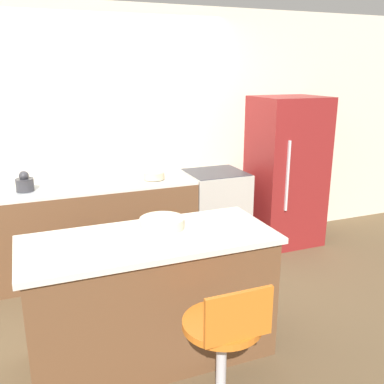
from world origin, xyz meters
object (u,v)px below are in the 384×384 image
object	(u,v)px
refrigerator	(286,172)
stool_chair	(224,351)
oven_range	(215,212)
kettle	(25,183)
mixing_bowl	(154,175)

from	to	relation	value
refrigerator	stool_chair	bearing A→B (deg)	-130.05
oven_range	refrigerator	bearing A→B (deg)	-2.30
kettle	mixing_bowl	world-z (taller)	kettle
refrigerator	stool_chair	size ratio (longest dim) A/B	1.85
refrigerator	kettle	world-z (taller)	refrigerator
refrigerator	mixing_bowl	size ratio (longest dim) A/B	7.79
stool_chair	mixing_bowl	size ratio (longest dim) A/B	4.21
oven_range	refrigerator	world-z (taller)	refrigerator
refrigerator	stool_chair	world-z (taller)	refrigerator
refrigerator	oven_range	bearing A→B (deg)	177.70
refrigerator	kettle	xyz separation A→B (m)	(-2.79, -0.01, 0.14)
stool_chair	mixing_bowl	bearing A→B (deg)	83.04
oven_range	mixing_bowl	distance (m)	0.86
oven_range	mixing_bowl	world-z (taller)	mixing_bowl
oven_range	refrigerator	size ratio (longest dim) A/B	0.54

